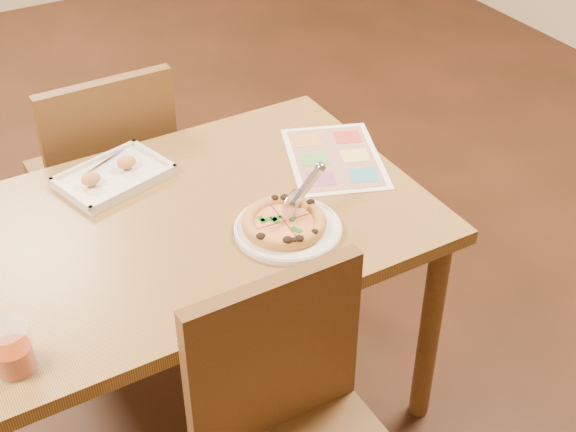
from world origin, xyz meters
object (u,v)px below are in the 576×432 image
plate (288,229)px  pizza (284,222)px  appetizer_tray (114,177)px  menu (335,158)px  dining_table (181,247)px  chair_near (295,419)px  chair_far (107,163)px  pizza_cutter (302,193)px  glass_tumbler (12,352)px

plate → pizza: (-0.01, 0.01, 0.02)m
appetizer_tray → menu: 0.63m
dining_table → menu: menu is taller
chair_near → pizza: (0.22, 0.43, 0.18)m
dining_table → menu: 0.53m
chair_near → plate: size_ratio=1.70×
chair_far → appetizer_tray: (-0.08, -0.33, 0.17)m
pizza → pizza_cutter: bearing=13.4°
dining_table → glass_tumbler: glass_tumbler is taller
dining_table → chair_near: (0.00, -0.60, -0.07)m
glass_tumbler → menu: glass_tumbler is taller
chair_far → menu: size_ratio=1.28×
plate → pizza: 0.02m
plate → pizza: size_ratio=1.27×
pizza_cutter → glass_tumbler: size_ratio=1.40×
chair_near → glass_tumbler: (-0.50, 0.30, 0.20)m
chair_near → menu: chair_near is taller
chair_far → pizza_cutter: size_ratio=2.94×
chair_near → chair_far: bearing=90.0°
pizza → glass_tumbler: size_ratio=1.92×
menu → plate: bearing=-141.4°
chair_near → glass_tumbler: 0.62m
chair_near → pizza: chair_near is taller
plate → pizza_cutter: 0.10m
chair_far → plate: bearing=106.1°
dining_table → pizza: bearing=-38.1°
menu → chair_near: bearing=-128.4°
dining_table → pizza: 0.30m
chair_near → plate: 0.50m
chair_near → appetizer_tray: bearing=95.1°
menu → pizza_cutter: bearing=-138.5°
chair_far → menu: (0.52, -0.55, 0.16)m
chair_far → pizza_cutter: chair_far is taller
plate → pizza_cutter: (0.06, 0.02, 0.08)m
glass_tumbler → menu: (1.02, 0.35, -0.05)m
pizza_cutter → menu: bearing=17.2°
pizza → menu: pizza is taller
appetizer_tray → chair_near: bearing=-84.9°
chair_near → pizza_cutter: 0.58m
dining_table → pizza_cutter: size_ratio=8.12×
pizza → glass_tumbler: glass_tumbler is taller
dining_table → plate: bearing=-38.7°
chair_far → glass_tumbler: (-0.50, -0.90, 0.20)m
dining_table → menu: (0.52, 0.05, 0.09)m
chair_far → pizza_cutter: bearing=110.3°
pizza_cutter → appetizer_tray: size_ratio=0.48×
dining_table → chair_far: (-0.00, 0.60, -0.07)m
pizza_cutter → appetizer_tray: 0.56m
plate → appetizer_tray: size_ratio=0.83×
pizza_cutter → glass_tumbler: pizza_cutter is taller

